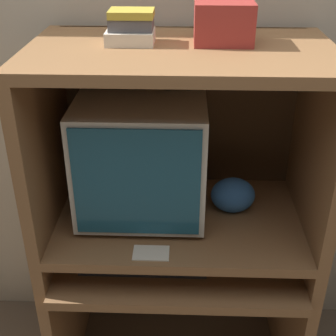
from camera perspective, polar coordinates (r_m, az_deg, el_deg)
The scene contains 11 objects.
wall_back at distance 1.84m, azimuth 1.71°, elevation 14.14°, with size 6.00×0.06×2.60m.
desk_base at distance 1.95m, azimuth 1.20°, elevation -15.20°, with size 0.96×0.60×0.63m.
desk_monitor_shelf at distance 1.76m, azimuth 1.33°, elevation -6.66°, with size 0.96×0.57×0.14m.
hutch_upper at distance 1.58m, azimuth 1.54°, elevation 7.36°, with size 0.96×0.57×0.63m.
crt_monitor at distance 1.67m, azimuth -3.21°, elevation 1.57°, with size 0.45×0.42×0.44m.
keyboard at distance 1.74m, azimuth -3.01°, elevation -11.37°, with size 0.45×0.14×0.03m.
mouse at distance 1.73m, azimuth 6.46°, elevation -11.86°, with size 0.06×0.04×0.03m.
snack_bag at distance 1.75m, azimuth 7.91°, elevation -3.29°, with size 0.16×0.12×0.13m.
book_stack at distance 1.51m, azimuth -4.54°, elevation 16.71°, with size 0.15×0.13×0.10m.
paper_card at distance 1.57m, azimuth -2.08°, elevation -10.32°, with size 0.12×0.08×0.00m.
storage_box at distance 1.52m, azimuth 6.79°, elevation 17.21°, with size 0.18×0.15×0.13m.
Camera 1 is at (0.01, -1.15, 1.77)m, focal length 50.00 mm.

